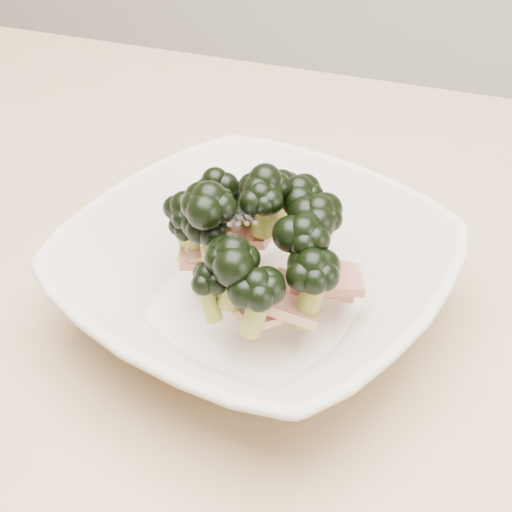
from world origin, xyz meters
name	(u,v)px	position (x,y,z in m)	size (l,w,h in m)	color
dining_table	(257,381)	(0.00, 0.00, 0.65)	(1.20, 0.80, 0.75)	tan
broccoli_dish	(256,267)	(0.00, -0.02, 0.79)	(0.33, 0.33, 0.12)	beige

